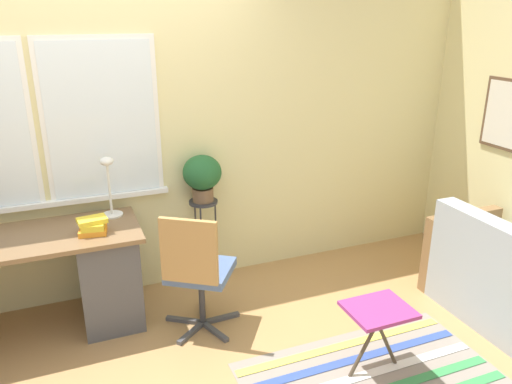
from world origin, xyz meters
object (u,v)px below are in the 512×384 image
object	(u,v)px
folding_stool	(378,315)
potted_plant	(202,175)
plant_stand	(204,214)
book_stack	(93,226)
desk_lamp	(109,181)
office_chair_swivel	(197,270)

from	to	relation	value
folding_stool	potted_plant	bearing A→B (deg)	114.44
plant_stand	folding_stool	xyz separation A→B (m)	(0.67, -1.46, -0.20)
book_stack	potted_plant	bearing A→B (deg)	21.43
desk_lamp	plant_stand	world-z (taller)	desk_lamp
desk_lamp	office_chair_swivel	size ratio (longest dim) A/B	0.48
desk_lamp	book_stack	size ratio (longest dim) A/B	2.19
office_chair_swivel	potted_plant	bearing A→B (deg)	-76.20
plant_stand	folding_stool	world-z (taller)	plant_stand
book_stack	folding_stool	world-z (taller)	book_stack
desk_lamp	book_stack	world-z (taller)	desk_lamp
potted_plant	book_stack	bearing A→B (deg)	-158.57
office_chair_swivel	plant_stand	bearing A→B (deg)	-76.20
desk_lamp	book_stack	xyz separation A→B (m)	(-0.15, -0.27, -0.21)
desk_lamp	folding_stool	distance (m)	2.05
office_chair_swivel	plant_stand	xyz separation A→B (m)	(0.24, 0.65, 0.13)
folding_stool	book_stack	bearing A→B (deg)	143.65
office_chair_swivel	book_stack	bearing A→B (deg)	7.68
book_stack	folding_stool	distance (m)	1.93
potted_plant	office_chair_swivel	bearing A→B (deg)	-110.20
office_chair_swivel	folding_stool	world-z (taller)	office_chair_swivel
desk_lamp	potted_plant	size ratio (longest dim) A/B	1.19
desk_lamp	office_chair_swivel	world-z (taller)	desk_lamp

